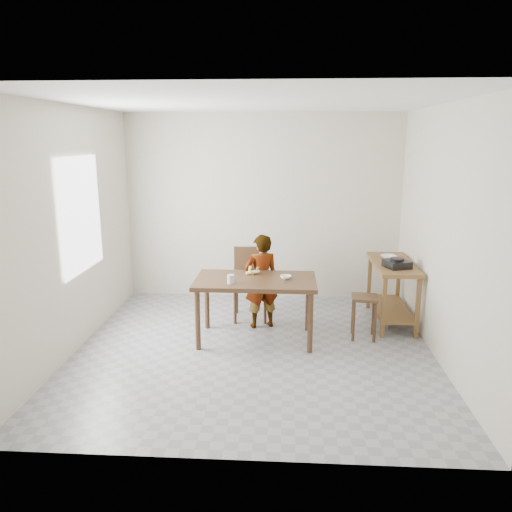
# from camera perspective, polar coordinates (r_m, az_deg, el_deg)

# --- Properties ---
(floor) EXTENTS (4.00, 4.00, 0.04)m
(floor) POSITION_cam_1_polar(r_m,az_deg,el_deg) (5.77, -0.25, -10.83)
(floor) COLOR gray
(floor) RESTS_ON ground
(ceiling) EXTENTS (4.00, 4.00, 0.04)m
(ceiling) POSITION_cam_1_polar(r_m,az_deg,el_deg) (5.28, -0.28, 17.42)
(ceiling) COLOR white
(ceiling) RESTS_ON wall_back
(wall_back) EXTENTS (4.00, 0.04, 2.70)m
(wall_back) POSITION_cam_1_polar(r_m,az_deg,el_deg) (7.35, 0.79, 5.57)
(wall_back) COLOR beige
(wall_back) RESTS_ON ground
(wall_front) EXTENTS (4.00, 0.04, 2.70)m
(wall_front) POSITION_cam_1_polar(r_m,az_deg,el_deg) (3.40, -2.54, -3.66)
(wall_front) COLOR beige
(wall_front) RESTS_ON ground
(wall_left) EXTENTS (0.04, 4.00, 2.70)m
(wall_left) POSITION_cam_1_polar(r_m,az_deg,el_deg) (5.85, -20.43, 2.72)
(wall_left) COLOR beige
(wall_left) RESTS_ON ground
(wall_right) EXTENTS (0.04, 4.00, 2.70)m
(wall_right) POSITION_cam_1_polar(r_m,az_deg,el_deg) (5.60, 20.83, 2.24)
(wall_right) COLOR beige
(wall_right) RESTS_ON ground
(window_pane) EXTENTS (0.02, 1.10, 1.30)m
(window_pane) POSITION_cam_1_polar(r_m,az_deg,el_deg) (5.99, -19.35, 4.49)
(window_pane) COLOR white
(window_pane) RESTS_ON wall_left
(dining_table) EXTENTS (1.40, 0.80, 0.75)m
(dining_table) POSITION_cam_1_polar(r_m,az_deg,el_deg) (5.91, -0.06, -6.13)
(dining_table) COLOR #422B19
(dining_table) RESTS_ON floor
(prep_counter) EXTENTS (0.50, 1.20, 0.80)m
(prep_counter) POSITION_cam_1_polar(r_m,az_deg,el_deg) (6.69, 15.23, -4.03)
(prep_counter) COLOR brown
(prep_counter) RESTS_ON floor
(child) EXTENTS (0.51, 0.42, 1.20)m
(child) POSITION_cam_1_polar(r_m,az_deg,el_deg) (6.24, 0.61, -2.91)
(child) COLOR white
(child) RESTS_ON floor
(dining_chair) EXTENTS (0.47, 0.47, 0.93)m
(dining_chair) POSITION_cam_1_polar(r_m,az_deg,el_deg) (6.56, -0.63, -3.30)
(dining_chair) COLOR #422B19
(dining_chair) RESTS_ON floor
(stool) EXTENTS (0.32, 0.32, 0.52)m
(stool) POSITION_cam_1_polar(r_m,az_deg,el_deg) (6.13, 12.20, -6.84)
(stool) COLOR #422B19
(stool) RESTS_ON floor
(glass_tumbler) EXTENTS (0.10, 0.10, 0.10)m
(glass_tumbler) POSITION_cam_1_polar(r_m,az_deg,el_deg) (5.61, -2.89, -2.65)
(glass_tumbler) COLOR silver
(glass_tumbler) RESTS_ON dining_table
(small_bowl) EXTENTS (0.14, 0.14, 0.04)m
(small_bowl) POSITION_cam_1_polar(r_m,az_deg,el_deg) (5.80, 3.42, -2.43)
(small_bowl) COLOR white
(small_bowl) RESTS_ON dining_table
(banana) EXTENTS (0.21, 0.18, 0.06)m
(banana) POSITION_cam_1_polar(r_m,az_deg,el_deg) (5.97, -0.37, -1.82)
(banana) COLOR #FBDE55
(banana) RESTS_ON dining_table
(serving_bowl) EXTENTS (0.25, 0.25, 0.05)m
(serving_bowl) POSITION_cam_1_polar(r_m,az_deg,el_deg) (6.75, 14.92, -0.13)
(serving_bowl) COLOR white
(serving_bowl) RESTS_ON prep_counter
(gas_burner) EXTENTS (0.35, 0.35, 0.09)m
(gas_burner) POSITION_cam_1_polar(r_m,az_deg,el_deg) (6.33, 15.81, -0.88)
(gas_burner) COLOR black
(gas_burner) RESTS_ON prep_counter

